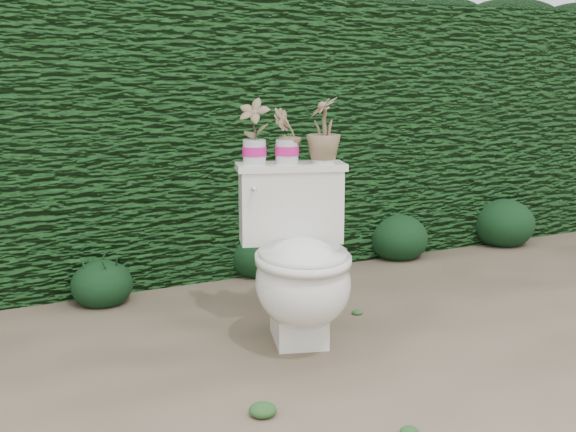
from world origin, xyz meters
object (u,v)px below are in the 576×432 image
toilet (300,265)px  potted_plant_left (254,133)px  potted_plant_center (287,137)px  potted_plant_right (324,132)px

toilet → potted_plant_left: size_ratio=2.77×
toilet → potted_plant_left: bearing=125.0°
potted_plant_center → potted_plant_right: (0.16, -0.05, 0.02)m
toilet → potted_plant_center: 0.59m
potted_plant_left → potted_plant_right: bearing=28.4°
potted_plant_right → potted_plant_left: bearing=-91.9°
toilet → potted_plant_right: size_ratio=2.74×
toilet → potted_plant_right: 0.63m
toilet → potted_plant_left: 0.63m
potted_plant_left → toilet: bearing=-26.6°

